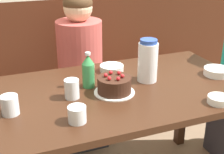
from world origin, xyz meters
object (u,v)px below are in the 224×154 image
at_px(glass_tumbler_short, 10,105).
at_px(bench_seat, 79,106).
at_px(bowl_rice_small, 217,72).
at_px(bowl_side_dish, 112,68).
at_px(birthday_cake, 114,85).
at_px(water_pitcher, 148,61).
at_px(person_grey_tee, 81,76).
at_px(bowl_soup_white, 219,100).
at_px(glass_shot_small, 72,89).
at_px(soju_bottle, 88,71).
at_px(glass_water_tall, 77,114).

bearing_deg(glass_tumbler_short, bench_seat, 58.77).
bearing_deg(glass_tumbler_short, bowl_rice_small, 1.78).
xyz_separation_m(bowl_side_dish, glass_tumbler_short, (-0.60, -0.31, 0.03)).
bearing_deg(bowl_side_dish, bench_seat, 95.79).
bearing_deg(glass_tumbler_short, birthday_cake, 3.65).
xyz_separation_m(bench_seat, bowl_side_dish, (0.06, -0.59, 0.54)).
height_order(birthday_cake, glass_tumbler_short, birthday_cake).
bearing_deg(water_pitcher, person_grey_tee, 108.95).
bearing_deg(bowl_soup_white, birthday_cake, 146.09).
height_order(water_pitcher, bowl_side_dish, water_pitcher).
xyz_separation_m(bench_seat, glass_shot_small, (-0.25, -0.84, 0.57)).
bearing_deg(bench_seat, bowl_side_dish, -84.21).
distance_m(birthday_cake, bowl_side_dish, 0.30).
height_order(birthday_cake, water_pitcher, water_pitcher).
xyz_separation_m(birthday_cake, person_grey_tee, (0.02, 0.70, -0.23)).
bearing_deg(bowl_side_dish, bowl_rice_small, -26.93).
height_order(soju_bottle, person_grey_tee, person_grey_tee).
relative_size(soju_bottle, glass_tumbler_short, 2.16).
relative_size(water_pitcher, bowl_side_dish, 1.67).
relative_size(water_pitcher, glass_shot_small, 2.47).
bearing_deg(glass_water_tall, water_pitcher, 30.79).
distance_m(bench_seat, birthday_cake, 1.03).
bearing_deg(person_grey_tee, soju_bottle, -11.21).
height_order(water_pitcher, bowl_rice_small, water_pitcher).
distance_m(bench_seat, glass_tumbler_short, 1.19).
bearing_deg(glass_shot_small, bowl_soup_white, -25.90).
xyz_separation_m(bowl_soup_white, bowl_rice_small, (0.22, 0.29, 0.00)).
relative_size(soju_bottle, bowl_side_dish, 1.36).
relative_size(bowl_side_dish, person_grey_tee, 0.12).
bearing_deg(bowl_soup_white, water_pitcher, 118.16).
bearing_deg(water_pitcher, bowl_rice_small, -10.67).
distance_m(bench_seat, water_pitcher, 1.03).
xyz_separation_m(bench_seat, bowl_soup_white, (0.39, -1.15, 0.54)).
height_order(soju_bottle, glass_tumbler_short, soju_bottle).
height_order(bowl_soup_white, glass_tumbler_short, glass_tumbler_short).
relative_size(bench_seat, person_grey_tee, 1.92).
relative_size(birthday_cake, soju_bottle, 1.09).
bearing_deg(person_grey_tee, birthday_cake, -1.27).
bearing_deg(bowl_soup_white, bowl_rice_small, 53.04).
xyz_separation_m(bench_seat, bowl_rice_small, (0.60, -0.86, 0.54)).
bearing_deg(glass_water_tall, birthday_cake, 39.17).
height_order(bench_seat, bowl_side_dish, bowl_side_dish).
relative_size(glass_water_tall, person_grey_tee, 0.07).
relative_size(birthday_cake, bowl_side_dish, 1.47).
bearing_deg(bowl_rice_small, bench_seat, 124.96).
bearing_deg(bowl_rice_small, birthday_cake, -179.72).
bearing_deg(soju_bottle, water_pitcher, -6.81).
height_order(soju_bottle, glass_shot_small, soju_bottle).
bearing_deg(bench_seat, bowl_soup_white, -71.38).
bearing_deg(birthday_cake, soju_bottle, 129.62).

